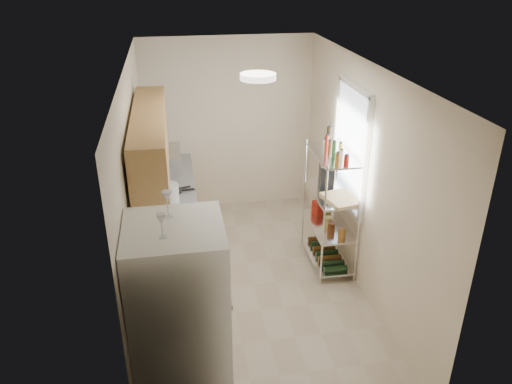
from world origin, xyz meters
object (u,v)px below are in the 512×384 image
refrigerator (181,325)px  frying_pan_large (166,191)px  rice_cooker (167,194)px  espresso_machine (326,174)px  cutting_board (342,199)px

refrigerator → frying_pan_large: refrigerator is taller
rice_cooker → espresso_machine: 1.96m
cutting_board → espresso_machine: bearing=97.0°
frying_pan_large → cutting_board: bearing=-36.1°
frying_pan_large → espresso_machine: bearing=-24.8°
refrigerator → frying_pan_large: bearing=92.0°
cutting_board → espresso_machine: 0.47m
frying_pan_large → cutting_board: size_ratio=0.64×
cutting_board → refrigerator: bearing=-137.8°
frying_pan_large → espresso_machine: size_ratio=0.97×
rice_cooker → espresso_machine: size_ratio=0.97×
rice_cooker → frying_pan_large: rice_cooker is taller
refrigerator → espresso_machine: size_ratio=6.15×
refrigerator → rice_cooker: refrigerator is taller
frying_pan_large → cutting_board: (2.02, -0.79, 0.10)m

